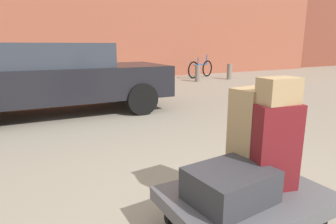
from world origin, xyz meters
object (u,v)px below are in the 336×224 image
object	(u,v)px
parked_car	(57,77)
suitcase_maroon_front_right	(274,147)
duffel_bag_tan_topmost_pile	(279,91)
luggage_cart	(246,201)
bollard_kerb_far	(198,73)
bollard_kerb_mid	(166,75)
bicycle_leaning	(201,69)
suitcase_charcoal_rear_left	(230,185)
suitcase_tan_center	(255,133)
bollard_corner	(229,72)
bollard_kerb_near	(128,77)

from	to	relation	value
parked_car	suitcase_maroon_front_right	bearing A→B (deg)	-80.10
duffel_bag_tan_topmost_pile	suitcase_maroon_front_right	bearing A→B (deg)	0.00
luggage_cart	bollard_kerb_far	world-z (taller)	bollard_kerb_far
bollard_kerb_mid	parked_car	bearing A→B (deg)	-143.46
duffel_bag_tan_topmost_pile	bicycle_leaning	world-z (taller)	duffel_bag_tan_topmost_pile
suitcase_charcoal_rear_left	bicycle_leaning	world-z (taller)	bicycle_leaning
luggage_cart	bicycle_leaning	distance (m)	10.65
bollard_kerb_mid	bicycle_leaning	bearing A→B (deg)	26.14
suitcase_maroon_front_right	suitcase_tan_center	world-z (taller)	suitcase_tan_center
suitcase_maroon_front_right	bollard_corner	bearing A→B (deg)	65.54
suitcase_maroon_front_right	bollard_kerb_far	distance (m)	9.11
bollard_kerb_far	bollard_corner	world-z (taller)	same
luggage_cart	bollard_kerb_far	distance (m)	9.20
bollard_kerb_near	bollard_kerb_mid	size ratio (longest dim) A/B	1.00
luggage_cart	duffel_bag_tan_topmost_pile	world-z (taller)	duffel_bag_tan_topmost_pile
duffel_bag_tan_topmost_pile	suitcase_tan_center	bearing A→B (deg)	86.62
duffel_bag_tan_topmost_pile	bollard_kerb_mid	world-z (taller)	duffel_bag_tan_topmost_pile
parked_car	luggage_cart	bearing A→B (deg)	-82.57
luggage_cart	bollard_kerb_near	distance (m)	8.06
bollard_kerb_far	bollard_corner	size ratio (longest dim) A/B	1.00
suitcase_maroon_front_right	suitcase_charcoal_rear_left	xyz separation A→B (m)	(-0.39, 0.00, -0.21)
suitcase_charcoal_rear_left	suitcase_tan_center	bearing A→B (deg)	22.33
luggage_cart	duffel_bag_tan_topmost_pile	xyz separation A→B (m)	(0.21, -0.02, 0.80)
suitcase_charcoal_rear_left	bicycle_leaning	distance (m)	10.76
bollard_kerb_far	bollard_kerb_mid	bearing A→B (deg)	180.00
suitcase_charcoal_rear_left	suitcase_tan_center	xyz separation A→B (m)	(0.43, 0.22, 0.25)
suitcase_charcoal_rear_left	duffel_bag_tan_topmost_pile	distance (m)	0.73
duffel_bag_tan_topmost_pile	bollard_kerb_near	xyz separation A→B (m)	(1.80, 7.83, -0.75)
parked_car	bollard_kerb_mid	xyz separation A→B (m)	(4.11, 3.05, -0.44)
luggage_cart	suitcase_charcoal_rear_left	bearing A→B (deg)	-173.92
luggage_cart	bollard_kerb_mid	size ratio (longest dim) A/B	1.84
bollard_kerb_mid	suitcase_charcoal_rear_left	bearing A→B (deg)	-115.13
suitcase_tan_center	bollard_corner	bearing A→B (deg)	45.42
bicycle_leaning	bollard_kerb_near	bearing A→B (deg)	-163.32
bollard_kerb_near	bollard_kerb_mid	bearing A→B (deg)	0.00
bollard_corner	parked_car	bearing A→B (deg)	-156.70
suitcase_charcoal_rear_left	bicycle_leaning	bearing A→B (deg)	51.56
suitcase_charcoal_rear_left	duffel_bag_tan_topmost_pile	xyz separation A→B (m)	(0.39, -0.00, 0.62)
bollard_kerb_near	bollard_kerb_mid	xyz separation A→B (m)	(1.47, 0.00, 0.00)
suitcase_charcoal_rear_left	bollard_kerb_far	xyz separation A→B (m)	(5.05, 7.82, -0.14)
luggage_cart	suitcase_charcoal_rear_left	size ratio (longest dim) A/B	2.13
bollard_kerb_far	bollard_kerb_near	bearing A→B (deg)	180.00
bollard_kerb_far	parked_car	bearing A→B (deg)	-151.00
suitcase_tan_center	parked_car	xyz separation A→B (m)	(-0.87, 4.56, 0.06)
suitcase_maroon_front_right	bollard_corner	size ratio (longest dim) A/B	1.01
bicycle_leaning	bollard_kerb_near	distance (m)	3.95
suitcase_charcoal_rear_left	suitcase_tan_center	world-z (taller)	suitcase_tan_center
bollard_kerb_mid	luggage_cart	bearing A→B (deg)	-114.10
luggage_cart	bollard_kerb_near	xyz separation A→B (m)	(2.02, 7.80, 0.05)
duffel_bag_tan_topmost_pile	bicycle_leaning	distance (m)	10.58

